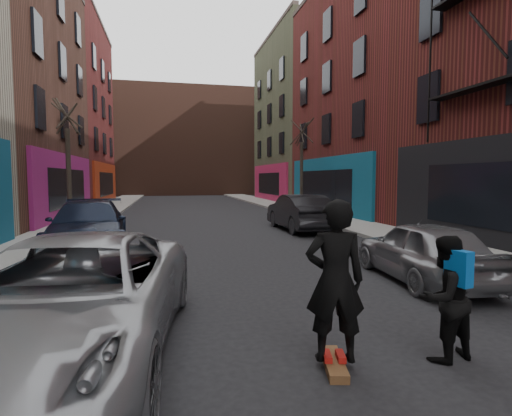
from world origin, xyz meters
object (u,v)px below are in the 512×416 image
parked_right_end (299,212)px  skateboarder (335,280)px  tree_left_far (68,151)px  parked_right_far (422,250)px  skateboard (334,363)px  parked_left_far (71,299)px  tree_right_far (302,157)px  parked_left_end (89,226)px  pedestrian (445,297)px

parked_right_end → skateboarder: 12.42m
parked_right_end → skateboarder: size_ratio=2.47×
tree_left_far → skateboarder: tree_left_far is taller
tree_left_far → parked_right_far: tree_left_far is taller
tree_left_far → skateboard: tree_left_far is taller
parked_left_far → parked_right_end: size_ratio=1.16×
tree_left_far → skateboard: (5.93, -13.95, -3.33)m
parked_right_far → parked_right_end: size_ratio=0.84×
tree_right_far → parked_right_far: tree_right_far is taller
parked_left_far → parked_left_end: (-1.16, 7.63, 0.02)m
skateboarder → pedestrian: 1.43m
parked_right_far → pedestrian: (-2.07, -3.37, 0.11)m
parked_right_far → skateboarder: size_ratio=2.08×
skateboard → parked_right_end: bearing=86.9°
parked_right_far → skateboard: (-3.47, -3.28, -0.62)m
tree_left_far → tree_right_far: size_ratio=0.96×
tree_left_far → skateboard: bearing=-67.0°
skateboarder → parked_left_far: bearing=-2.8°
tree_right_far → pedestrian: bearing=-104.2°
skateboard → pedestrian: pedestrian is taller
parked_right_far → skateboarder: 4.79m
parked_left_far → parked_left_end: bearing=105.5°
skateboard → skateboarder: size_ratio=0.42×
parked_left_end → parked_right_end: 8.51m
parked_right_far → skateboard: parked_right_far is taller
pedestrian → parked_left_far: bearing=-24.7°
parked_right_far → tree_left_far: bearing=-43.6°
tree_right_far → skateboard: size_ratio=8.50×
parked_right_end → pedestrian: size_ratio=3.04×
tree_left_far → parked_right_far: bearing=-48.6°
tree_left_far → parked_right_far: size_ratio=1.65×
parked_left_far → pedestrian: pedestrian is taller
parked_left_end → tree_right_far: bearing=41.5°
parked_right_far → skateboard: size_ratio=4.93×
parked_left_far → skateboard: parked_left_far is taller
tree_left_far → pedestrian: (7.33, -14.04, -2.60)m
skateboard → pedestrian: 1.58m
parked_right_far → skateboard: bearing=48.5°
tree_right_far → parked_left_end: (-10.69, -11.41, -2.76)m
tree_right_far → pedestrian: 20.85m
tree_right_far → tree_left_far: bearing=-154.2°
tree_left_far → parked_right_end: 10.10m
tree_left_far → skateboard: size_ratio=8.12×
parked_right_end → pedestrian: same height
parked_right_end → skateboarder: bearing=72.3°
tree_right_far → skateboarder: 21.12m
pedestrian → parked_right_far: bearing=-133.6°
skateboard → skateboarder: 1.00m
tree_right_far → skateboard: 21.26m
pedestrian → skateboarder: bearing=-15.6°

